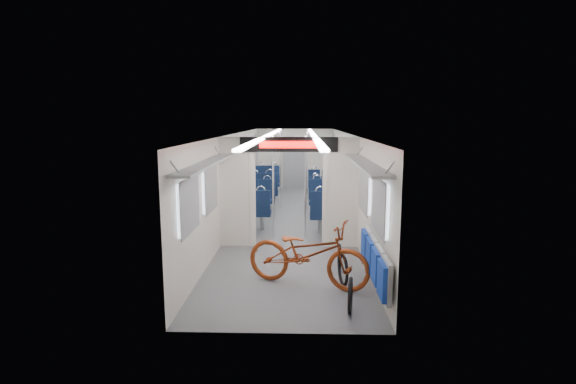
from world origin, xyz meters
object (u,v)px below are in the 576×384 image
(stanchion_far_right, at_px, (307,171))
(seat_bay_near_left, at_px, (255,201))
(stanchion_far_left, at_px, (280,171))
(seat_bay_far_right, at_px, (322,186))
(seat_bay_far_left, at_px, (265,183))
(bike_hoop_a, at_px, (350,297))
(seat_bay_near_right, at_px, (328,203))
(bicycle, at_px, (308,253))
(bike_hoop_c, at_px, (339,258))
(stanchion_near_left, at_px, (273,187))
(stanchion_near_right, at_px, (305,188))
(flip_bench, at_px, (374,261))
(bike_hoop_b, at_px, (343,272))

(stanchion_far_right, bearing_deg, seat_bay_near_left, -130.75)
(stanchion_far_left, bearing_deg, seat_bay_far_right, 46.17)
(seat_bay_far_left, xyz_separation_m, stanchion_far_right, (1.35, -1.52, 0.58))
(bike_hoop_a, height_order, seat_bay_near_left, seat_bay_near_left)
(seat_bay_near_right, relative_size, stanchion_far_right, 0.96)
(stanchion_far_left, bearing_deg, seat_bay_far_left, 111.13)
(bicycle, distance_m, seat_bay_near_right, 4.36)
(stanchion_far_left, height_order, stanchion_far_right, same)
(bicycle, bearing_deg, seat_bay_near_left, 36.26)
(bike_hoop_c, height_order, stanchion_far_right, stanchion_far_right)
(stanchion_near_left, height_order, stanchion_far_left, same)
(bike_hoop_a, relative_size, stanchion_near_left, 0.22)
(bike_hoop_a, relative_size, seat_bay_near_left, 0.25)
(seat_bay_near_left, relative_size, stanchion_near_right, 0.91)
(flip_bench, xyz_separation_m, bike_hoop_c, (-0.41, 1.26, -0.37))
(seat_bay_near_left, xyz_separation_m, seat_bay_near_right, (1.87, -0.22, 0.02))
(bike_hoop_a, xyz_separation_m, bike_hoop_c, (0.00, 1.82, -0.02))
(seat_bay_far_left, bearing_deg, bike_hoop_a, -77.80)
(seat_bay_far_right, distance_m, stanchion_far_right, 1.62)
(bicycle, height_order, seat_bay_far_right, bicycle)
(bike_hoop_b, relative_size, stanchion_far_left, 0.23)
(stanchion_near_left, bearing_deg, seat_bay_far_left, 96.96)
(seat_bay_near_right, distance_m, stanchion_near_left, 1.94)
(seat_bay_near_right, bearing_deg, bicycle, -97.52)
(bicycle, distance_m, bike_hoop_b, 0.65)
(flip_bench, relative_size, bike_hoop_b, 4.09)
(bicycle, xyz_separation_m, bike_hoop_b, (0.57, -0.00, -0.30))
(bike_hoop_b, distance_m, stanchion_near_left, 3.42)
(stanchion_near_right, bearing_deg, seat_bay_far_left, 105.32)
(seat_bay_far_left, relative_size, stanchion_near_right, 1.00)
(seat_bay_far_left, height_order, seat_bay_far_right, seat_bay_far_left)
(seat_bay_near_left, xyz_separation_m, stanchion_far_left, (0.57, 1.61, 0.60))
(bicycle, bearing_deg, seat_bay_far_right, 15.96)
(bike_hoop_a, height_order, stanchion_near_right, stanchion_near_right)
(seat_bay_near_left, xyz_separation_m, seat_bay_far_right, (1.87, 2.97, -0.02))
(bike_hoop_c, distance_m, seat_bay_near_right, 3.56)
(bike_hoop_a, bearing_deg, bike_hoop_b, 90.24)
(seat_bay_far_left, height_order, stanchion_near_left, stanchion_near_left)
(bike_hoop_c, bearing_deg, seat_bay_near_right, 90.10)
(flip_bench, distance_m, seat_bay_far_right, 8.00)
(seat_bay_near_left, bearing_deg, bike_hoop_c, -63.50)
(bike_hoop_a, height_order, bike_hoop_b, bike_hoop_b)
(bike_hoop_a, distance_m, stanchion_near_left, 4.36)
(flip_bench, distance_m, bike_hoop_a, 0.78)
(seat_bay_far_left, height_order, stanchion_far_left, stanchion_far_left)
(flip_bench, height_order, seat_bay_far_left, seat_bay_far_left)
(seat_bay_near_right, bearing_deg, stanchion_far_right, 106.13)
(stanchion_far_right, bearing_deg, seat_bay_far_left, 131.65)
(stanchion_near_left, bearing_deg, bicycle, -76.29)
(bike_hoop_b, xyz_separation_m, stanchion_far_right, (-0.52, 6.11, 0.91))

